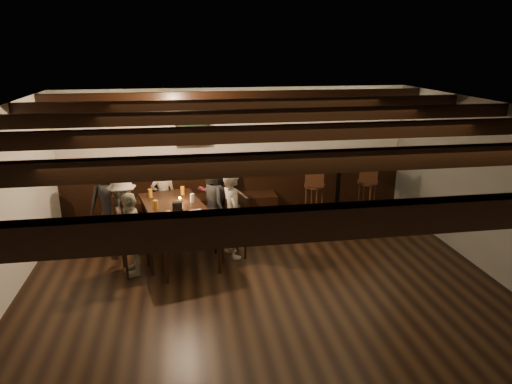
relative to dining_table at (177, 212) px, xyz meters
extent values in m
plane|color=black|center=(1.13, -1.84, -0.67)|extent=(7.00, 7.00, 0.00)
plane|color=black|center=(1.13, -1.84, 1.73)|extent=(7.00, 7.00, 0.00)
plane|color=beige|center=(1.13, 1.66, 0.53)|extent=(6.50, 0.00, 6.50)
cube|color=black|center=(1.13, 1.62, -0.12)|extent=(6.50, 0.08, 1.10)
cube|color=black|center=(0.33, 1.36, -0.45)|extent=(3.00, 0.45, 0.45)
cube|color=black|center=(0.33, 1.56, 1.08)|extent=(0.62, 0.12, 0.72)
cube|color=black|center=(0.33, 1.49, 1.08)|extent=(0.50, 0.02, 0.58)
cube|color=black|center=(1.13, -4.74, 1.64)|extent=(6.50, 0.10, 0.16)
cube|color=black|center=(1.13, -3.58, 1.64)|extent=(6.50, 0.10, 0.16)
cube|color=black|center=(1.13, -2.42, 1.64)|extent=(6.50, 0.10, 0.16)
cube|color=black|center=(1.13, -1.26, 1.64)|extent=(6.50, 0.10, 0.16)
cube|color=black|center=(1.13, -0.10, 1.64)|extent=(6.50, 0.10, 0.16)
cube|color=black|center=(1.13, 1.06, 1.64)|extent=(6.50, 0.10, 0.16)
sphere|color=#FFE099|center=(-1.62, 1.04, 1.52)|extent=(0.07, 0.07, 0.07)
sphere|color=#FFE099|center=(-0.24, 1.04, 1.52)|extent=(0.07, 0.07, 0.07)
sphere|color=#FFE099|center=(1.13, 1.04, 1.52)|extent=(0.07, 0.07, 0.07)
sphere|color=#FFE099|center=(2.51, 1.04, 1.52)|extent=(0.07, 0.07, 0.07)
sphere|color=#FFE099|center=(3.88, 1.04, 1.52)|extent=(0.07, 0.07, 0.07)
cube|color=black|center=(0.00, 0.00, 0.03)|extent=(1.29, 2.10, 0.06)
cylinder|color=black|center=(-0.16, -0.98, -0.33)|extent=(0.06, 0.06, 0.67)
cylinder|color=black|center=(-0.58, 0.81, -0.33)|extent=(0.06, 0.06, 0.67)
cylinder|color=black|center=(0.58, -0.81, -0.33)|extent=(0.06, 0.06, 0.67)
cylinder|color=black|center=(0.16, 0.98, -0.33)|extent=(0.06, 0.06, 0.67)
cube|color=black|center=(-0.78, 0.28, -0.21)|extent=(0.53, 0.53, 0.05)
cube|color=black|center=(-0.98, 0.24, 0.05)|extent=(0.14, 0.44, 0.48)
cube|color=black|center=(-0.58, -0.60, -0.22)|extent=(0.52, 0.52, 0.05)
cube|color=black|center=(-0.77, -0.64, 0.05)|extent=(0.14, 0.43, 0.48)
cube|color=black|center=(0.58, 0.60, -0.22)|extent=(0.52, 0.52, 0.05)
cube|color=black|center=(0.77, 0.64, 0.04)|extent=(0.14, 0.43, 0.47)
cube|color=black|center=(0.78, -0.28, -0.20)|extent=(0.54, 0.54, 0.05)
cube|color=black|center=(0.98, -0.23, 0.07)|extent=(0.14, 0.45, 0.49)
imported|color=#242426|center=(-1.08, 0.67, 0.01)|extent=(0.74, 0.57, 1.36)
imported|color=gray|center=(-0.24, 1.02, -0.07)|extent=(0.49, 0.38, 1.20)
imported|color=maroon|center=(0.67, 1.08, -0.02)|extent=(0.73, 0.63, 1.31)
imported|color=gray|center=(-0.83, 0.27, -0.08)|extent=(0.60, 0.85, 1.19)
imported|color=#9F997F|center=(-0.63, -0.61, -0.06)|extent=(0.45, 0.76, 1.22)
imported|color=black|center=(0.63, 0.61, -0.04)|extent=(0.53, 0.69, 1.26)
imported|color=#ABA190|center=(0.83, -0.27, 0.01)|extent=(0.43, 0.56, 1.37)
cylinder|color=#BF7219|center=(-0.43, 0.62, 0.13)|extent=(0.07, 0.07, 0.14)
cylinder|color=#BF7219|center=(0.10, 0.69, 0.13)|extent=(0.07, 0.07, 0.14)
cylinder|color=#BF7219|center=(-0.31, 0.03, 0.13)|extent=(0.07, 0.07, 0.14)
cylinder|color=silver|center=(0.25, 0.26, 0.13)|extent=(0.07, 0.07, 0.14)
cylinder|color=#BF7219|center=(-0.11, -0.49, 0.13)|extent=(0.07, 0.07, 0.14)
cylinder|color=silver|center=(0.32, -0.49, 0.13)|extent=(0.07, 0.07, 0.14)
cylinder|color=#BF7219|center=(0.23, -0.77, 0.13)|extent=(0.07, 0.07, 0.14)
cylinder|color=white|center=(0.01, -0.72, 0.07)|extent=(0.24, 0.24, 0.01)
cylinder|color=white|center=(0.24, -0.25, 0.07)|extent=(0.24, 0.24, 0.01)
cube|color=black|center=(0.01, -0.05, 0.12)|extent=(0.15, 0.10, 0.12)
cylinder|color=beige|center=(0.05, 0.32, 0.09)|extent=(0.05, 0.05, 0.05)
cylinder|color=black|center=(2.88, 0.86, -0.65)|extent=(0.47, 0.47, 0.04)
cylinder|color=black|center=(2.88, 0.86, -0.12)|extent=(0.07, 0.07, 1.06)
cylinder|color=black|center=(2.88, 0.86, 0.43)|extent=(0.64, 0.64, 0.05)
cylinder|color=#311A0F|center=(2.38, 0.66, 0.12)|extent=(0.36, 0.36, 0.05)
cube|color=#311A0F|center=(2.33, 0.50, 0.31)|extent=(0.31, 0.14, 0.34)
cylinder|color=#311A0F|center=(3.38, 0.71, 0.12)|extent=(0.36, 0.36, 0.05)
cube|color=#311A0F|center=(3.32, 0.55, 0.31)|extent=(0.31, 0.15, 0.34)
camera|label=1|loc=(0.14, -6.70, 2.45)|focal=32.00mm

